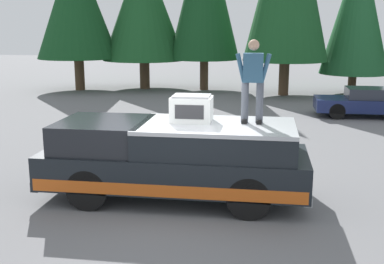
{
  "coord_description": "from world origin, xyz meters",
  "views": [
    {
      "loc": [
        -9.02,
        -1.62,
        3.64
      ],
      "look_at": [
        1.0,
        -0.11,
        1.35
      ],
      "focal_mm": 44.84,
      "sensor_mm": 36.0,
      "label": 1
    }
  ],
  "objects_px": {
    "compressor_unit": "(192,109)",
    "parked_car_navy": "(368,102)",
    "pickup_truck": "(175,159)",
    "person_on_truck_bed": "(253,79)"
  },
  "relations": [
    {
      "from": "compressor_unit",
      "to": "person_on_truck_bed",
      "type": "xyz_separation_m",
      "value": [
        0.06,
        -1.24,
        0.62
      ]
    },
    {
      "from": "compressor_unit",
      "to": "parked_car_navy",
      "type": "xyz_separation_m",
      "value": [
        10.06,
        -5.62,
        -1.35
      ]
    },
    {
      "from": "pickup_truck",
      "to": "parked_car_navy",
      "type": "relative_size",
      "value": 1.35
    },
    {
      "from": "pickup_truck",
      "to": "parked_car_navy",
      "type": "distance_m",
      "value": 11.83
    },
    {
      "from": "person_on_truck_bed",
      "to": "compressor_unit",
      "type": "bearing_deg",
      "value": 92.84
    },
    {
      "from": "pickup_truck",
      "to": "person_on_truck_bed",
      "type": "xyz_separation_m",
      "value": [
        0.22,
        -1.58,
        1.68
      ]
    },
    {
      "from": "compressor_unit",
      "to": "pickup_truck",
      "type": "bearing_deg",
      "value": 115.76
    },
    {
      "from": "parked_car_navy",
      "to": "pickup_truck",
      "type": "bearing_deg",
      "value": 149.77
    },
    {
      "from": "compressor_unit",
      "to": "person_on_truck_bed",
      "type": "height_order",
      "value": "person_on_truck_bed"
    },
    {
      "from": "person_on_truck_bed",
      "to": "parked_car_navy",
      "type": "height_order",
      "value": "person_on_truck_bed"
    }
  ]
}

